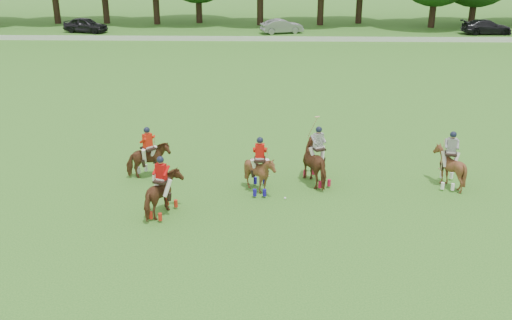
{
  "coord_description": "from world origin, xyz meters",
  "views": [
    {
      "loc": [
        1.15,
        -16.38,
        9.67
      ],
      "look_at": [
        0.63,
        4.2,
        1.4
      ],
      "focal_mm": 40.0,
      "sensor_mm": 36.0,
      "label": 1
    }
  ],
  "objects_px": {
    "polo_ball": "(285,198)",
    "polo_red_b": "(149,160)",
    "car_left": "(86,25)",
    "car_mid": "(282,26)",
    "polo_red_a": "(163,194)",
    "car_right": "(487,27)",
    "polo_red_c": "(260,172)",
    "polo_stripe_b": "(449,166)",
    "polo_stripe_a": "(317,163)"
  },
  "relations": [
    {
      "from": "car_right",
      "to": "polo_red_a",
      "type": "bearing_deg",
      "value": 144.68
    },
    {
      "from": "car_left",
      "to": "polo_red_b",
      "type": "distance_m",
      "value": 39.46
    },
    {
      "from": "polo_red_c",
      "to": "polo_stripe_b",
      "type": "bearing_deg",
      "value": 5.85
    },
    {
      "from": "car_right",
      "to": "polo_red_a",
      "type": "distance_m",
      "value": 47.76
    },
    {
      "from": "car_left",
      "to": "polo_ball",
      "type": "relative_size",
      "value": 49.96
    },
    {
      "from": "polo_stripe_a",
      "to": "car_right",
      "type": "bearing_deg",
      "value": 61.99
    },
    {
      "from": "polo_red_a",
      "to": "polo_stripe_b",
      "type": "height_order",
      "value": "polo_stripe_b"
    },
    {
      "from": "polo_red_a",
      "to": "polo_stripe_a",
      "type": "bearing_deg",
      "value": 27.36
    },
    {
      "from": "car_right",
      "to": "polo_red_a",
      "type": "xyz_separation_m",
      "value": [
        -25.65,
        -40.28,
        0.11
      ]
    },
    {
      "from": "polo_red_a",
      "to": "polo_red_b",
      "type": "bearing_deg",
      "value": 109.25
    },
    {
      "from": "polo_stripe_b",
      "to": "car_left",
      "type": "bearing_deg",
      "value": 125.09
    },
    {
      "from": "car_left",
      "to": "polo_red_c",
      "type": "bearing_deg",
      "value": -140.08
    },
    {
      "from": "car_right",
      "to": "car_mid",
      "type": "bearing_deg",
      "value": 87.16
    },
    {
      "from": "car_mid",
      "to": "car_right",
      "type": "relative_size",
      "value": 0.86
    },
    {
      "from": "car_right",
      "to": "polo_stripe_b",
      "type": "distance_m",
      "value": 40.12
    },
    {
      "from": "polo_stripe_b",
      "to": "polo_ball",
      "type": "bearing_deg",
      "value": -167.59
    },
    {
      "from": "car_mid",
      "to": "polo_red_c",
      "type": "distance_m",
      "value": 38.22
    },
    {
      "from": "car_left",
      "to": "polo_red_c",
      "type": "xyz_separation_m",
      "value": [
        18.63,
        -38.19,
        0.06
      ]
    },
    {
      "from": "car_left",
      "to": "car_mid",
      "type": "xyz_separation_m",
      "value": [
        20.13,
        0.0,
        -0.06
      ]
    },
    {
      "from": "car_left",
      "to": "car_right",
      "type": "distance_m",
      "value": 40.8
    },
    {
      "from": "polo_ball",
      "to": "polo_red_b",
      "type": "bearing_deg",
      "value": 160.88
    },
    {
      "from": "car_mid",
      "to": "polo_red_c",
      "type": "bearing_deg",
      "value": 160.69
    },
    {
      "from": "polo_red_a",
      "to": "polo_red_b",
      "type": "distance_m",
      "value": 3.58
    },
    {
      "from": "car_mid",
      "to": "polo_stripe_b",
      "type": "relative_size",
      "value": 1.83
    },
    {
      "from": "car_mid",
      "to": "polo_stripe_a",
      "type": "bearing_deg",
      "value": 164.22
    },
    {
      "from": "polo_stripe_a",
      "to": "polo_ball",
      "type": "bearing_deg",
      "value": -129.97
    },
    {
      "from": "car_right",
      "to": "polo_ball",
      "type": "bearing_deg",
      "value": 148.59
    },
    {
      "from": "car_right",
      "to": "polo_stripe_b",
      "type": "relative_size",
      "value": 2.12
    },
    {
      "from": "car_left",
      "to": "polo_stripe_b",
      "type": "height_order",
      "value": "polo_stripe_b"
    },
    {
      "from": "car_right",
      "to": "polo_ball",
      "type": "height_order",
      "value": "car_right"
    },
    {
      "from": "polo_ball",
      "to": "polo_stripe_a",
      "type": "bearing_deg",
      "value": 50.03
    },
    {
      "from": "car_right",
      "to": "polo_red_b",
      "type": "bearing_deg",
      "value": 141.15
    },
    {
      "from": "car_left",
      "to": "car_mid",
      "type": "relative_size",
      "value": 1.05
    },
    {
      "from": "polo_stripe_b",
      "to": "polo_ball",
      "type": "xyz_separation_m",
      "value": [
        -6.65,
        -1.46,
        -0.79
      ]
    },
    {
      "from": "polo_red_a",
      "to": "car_right",
      "type": "bearing_deg",
      "value": 57.51
    },
    {
      "from": "car_right",
      "to": "polo_red_b",
      "type": "xyz_separation_m",
      "value": [
        -26.83,
        -36.91,
        0.07
      ]
    },
    {
      "from": "polo_ball",
      "to": "car_left",
      "type": "bearing_deg",
      "value": 116.79
    },
    {
      "from": "car_left",
      "to": "polo_stripe_b",
      "type": "relative_size",
      "value": 1.93
    },
    {
      "from": "car_mid",
      "to": "car_left",
      "type": "bearing_deg",
      "value": 72.92
    },
    {
      "from": "car_mid",
      "to": "polo_red_a",
      "type": "relative_size",
      "value": 1.86
    },
    {
      "from": "polo_stripe_a",
      "to": "polo_ball",
      "type": "relative_size",
      "value": 33.14
    },
    {
      "from": "car_left",
      "to": "polo_stripe_b",
      "type": "xyz_separation_m",
      "value": [
        26.28,
        -37.41,
        0.07
      ]
    },
    {
      "from": "car_right",
      "to": "polo_stripe_a",
      "type": "distance_m",
      "value": 42.21
    },
    {
      "from": "polo_stripe_b",
      "to": "polo_red_a",
      "type": "bearing_deg",
      "value": -165.52
    },
    {
      "from": "car_right",
      "to": "polo_ball",
      "type": "relative_size",
      "value": 54.9
    },
    {
      "from": "polo_red_c",
      "to": "polo_ball",
      "type": "bearing_deg",
      "value": -34.32
    },
    {
      "from": "polo_stripe_a",
      "to": "polo_ball",
      "type": "height_order",
      "value": "polo_stripe_a"
    },
    {
      "from": "polo_red_c",
      "to": "polo_stripe_a",
      "type": "height_order",
      "value": "polo_stripe_a"
    },
    {
      "from": "polo_red_c",
      "to": "polo_stripe_b",
      "type": "height_order",
      "value": "polo_stripe_b"
    },
    {
      "from": "car_mid",
      "to": "polo_red_c",
      "type": "height_order",
      "value": "polo_red_c"
    }
  ]
}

